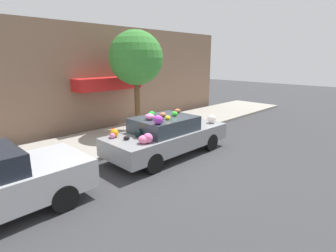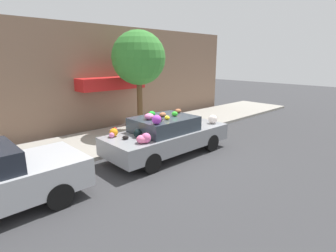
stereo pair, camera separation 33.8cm
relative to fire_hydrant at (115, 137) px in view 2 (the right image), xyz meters
name	(u,v)px [view 2 (the right image)]	position (x,y,z in m)	size (l,w,h in m)	color
ground_plane	(167,154)	(1.06, -1.70, -0.48)	(60.00, 60.00, 0.00)	#38383A
sidewalk_curb	(124,136)	(1.06, 1.00, -0.41)	(24.00, 3.20, 0.13)	#9E998E
building_facade	(96,78)	(1.09, 3.22, 1.91)	(18.00, 1.20, 4.81)	#846651
street_tree	(139,58)	(2.01, 1.12, 2.82)	(2.30, 2.30, 4.34)	brown
fire_hydrant	(115,137)	(0.00, 0.00, 0.00)	(0.20, 0.20, 0.70)	red
art_car	(167,135)	(1.00, -1.76, 0.25)	(4.55, 1.83, 1.65)	gray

